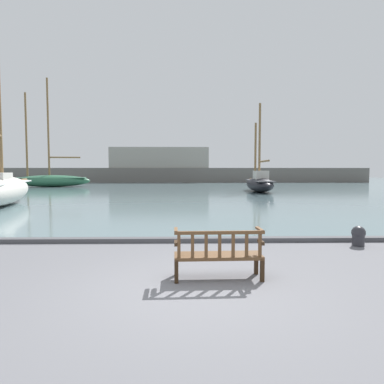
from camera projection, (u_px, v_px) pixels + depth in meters
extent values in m
plane|color=slate|center=(190.00, 290.00, 5.65)|extent=(160.00, 160.00, 0.00)
cube|color=slate|center=(185.00, 184.00, 49.55)|extent=(100.00, 80.00, 0.08)
cube|color=#4C4C50|center=(188.00, 240.00, 9.49)|extent=(40.00, 0.30, 0.12)
cube|color=#322113|center=(176.00, 264.00, 6.46)|extent=(0.07, 0.07, 0.42)
cube|color=#322113|center=(256.00, 263.00, 6.54)|extent=(0.07, 0.07, 0.42)
cube|color=#322113|center=(176.00, 271.00, 6.01)|extent=(0.07, 0.07, 0.42)
cube|color=#322113|center=(262.00, 270.00, 6.09)|extent=(0.07, 0.07, 0.42)
cube|color=brown|center=(218.00, 256.00, 6.26)|extent=(1.61, 0.57, 0.06)
cube|color=brown|center=(220.00, 233.00, 6.01)|extent=(1.60, 0.10, 0.06)
cube|color=brown|center=(179.00, 246.00, 5.99)|extent=(0.06, 0.04, 0.41)
cube|color=brown|center=(193.00, 246.00, 6.00)|extent=(0.06, 0.04, 0.41)
cube|color=brown|center=(206.00, 246.00, 6.02)|extent=(0.06, 0.04, 0.41)
cube|color=brown|center=(220.00, 246.00, 6.03)|extent=(0.06, 0.04, 0.41)
cube|color=brown|center=(233.00, 246.00, 6.04)|extent=(0.06, 0.04, 0.41)
cube|color=brown|center=(247.00, 245.00, 6.05)|extent=(0.06, 0.04, 0.41)
cube|color=brown|center=(260.00, 245.00, 6.07)|extent=(0.06, 0.04, 0.41)
cube|color=#322113|center=(176.00, 243.00, 6.12)|extent=(0.07, 0.30, 0.06)
cube|color=brown|center=(176.00, 230.00, 6.19)|extent=(0.07, 0.47, 0.04)
cube|color=#322113|center=(261.00, 242.00, 6.20)|extent=(0.07, 0.30, 0.06)
cube|color=brown|center=(260.00, 230.00, 6.27)|extent=(0.07, 0.47, 0.04)
ellipsoid|color=silver|center=(1.00, 191.00, 18.63)|extent=(3.99, 9.29, 1.59)
cube|color=white|center=(1.00, 183.00, 18.61)|extent=(3.25, 8.12, 0.08)
cylinder|color=brown|center=(24.00, 180.00, 23.77)|extent=(0.51, 1.61, 0.16)
ellipsoid|color=black|center=(259.00, 185.00, 30.67)|extent=(2.16, 7.18, 1.27)
cube|color=#4C4C51|center=(260.00, 181.00, 30.65)|extent=(1.64, 6.31, 0.08)
cube|color=beige|center=(261.00, 176.00, 30.09)|extent=(1.14, 1.76, 0.85)
cylinder|color=brown|center=(260.00, 142.00, 30.61)|extent=(0.20, 0.20, 6.85)
cylinder|color=brown|center=(264.00, 161.00, 28.83)|extent=(0.25, 3.79, 0.16)
cylinder|color=brown|center=(255.00, 151.00, 32.62)|extent=(0.20, 0.20, 5.39)
cylinder|color=brown|center=(251.00, 179.00, 34.86)|extent=(0.19, 1.31, 0.16)
ellipsoid|color=#2D6647|center=(52.00, 181.00, 39.54)|extent=(8.85, 3.44, 1.36)
cube|color=#5B9375|center=(51.00, 178.00, 39.52)|extent=(7.74, 2.75, 0.08)
cylinder|color=brown|center=(48.00, 128.00, 39.12)|extent=(0.22, 0.22, 11.31)
cylinder|color=brown|center=(65.00, 157.00, 39.63)|extent=(3.46, 0.70, 0.17)
cylinder|color=brown|center=(26.00, 135.00, 38.76)|extent=(0.22, 0.22, 9.59)
cylinder|color=#2D2D33|center=(358.00, 239.00, 8.99)|extent=(0.31, 0.31, 0.35)
sphere|color=#2D2D33|center=(358.00, 233.00, 8.98)|extent=(0.35, 0.35, 0.35)
cube|color=#66605B|center=(185.00, 175.00, 54.41)|extent=(58.24, 2.40, 2.37)
cube|color=gray|center=(159.00, 158.00, 54.14)|extent=(15.57, 2.00, 3.25)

